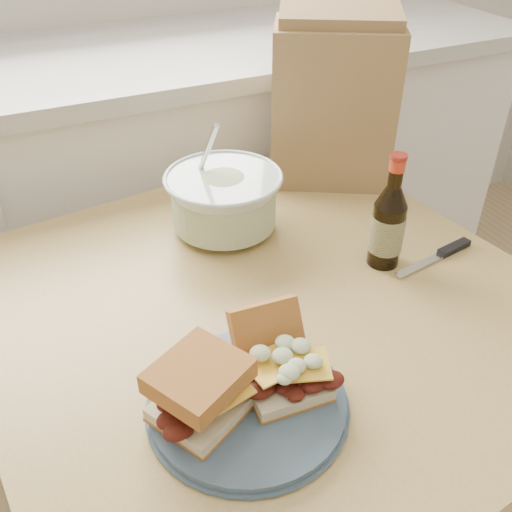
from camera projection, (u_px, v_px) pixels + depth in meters
name	position (u px, v px, depth m)	size (l,w,h in m)	color
cabinet_run	(98.00, 222.00, 1.64)	(2.50, 0.64, 0.94)	silver
dining_table	(267.00, 348.00, 1.00)	(1.00, 1.00, 0.74)	tan
plate	(248.00, 403.00, 0.76)	(0.26, 0.26, 0.02)	#3D5163
sandwich_left	(200.00, 390.00, 0.71)	(0.14, 0.14, 0.08)	#CAB98E
sandwich_right	(279.00, 360.00, 0.77)	(0.11, 0.15, 0.09)	#CAB98E
coleslaw_bowl	(224.00, 203.00, 1.08)	(0.22, 0.22, 0.22)	silver
beer_bottle	(388.00, 225.00, 0.98)	(0.06, 0.06, 0.21)	black
knife	(446.00, 252.00, 1.04)	(0.18, 0.04, 0.01)	silver
paper_bag	(333.00, 105.00, 1.20)	(0.25, 0.17, 0.33)	#A27B4E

